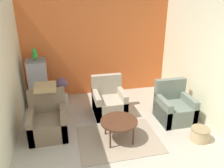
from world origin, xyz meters
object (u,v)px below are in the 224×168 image
at_px(wicker_basket, 200,134).
at_px(armchair_middle, 109,102).
at_px(coffee_table, 119,122).
at_px(parrot, 35,54).
at_px(potted_plant, 62,88).
at_px(armchair_right, 174,108).
at_px(birdcage, 39,83).
at_px(armchair_left, 48,122).

bearing_deg(wicker_basket, armchair_middle, 135.72).
distance_m(coffee_table, armchair_middle, 1.13).
xyz_separation_m(armchair_middle, parrot, (-1.69, 0.85, 1.10)).
height_order(coffee_table, armchair_middle, armchair_middle).
bearing_deg(armchair_middle, coffee_table, -92.22).
height_order(parrot, potted_plant, parrot).
bearing_deg(potted_plant, parrot, -176.66).
height_order(armchair_right, birdcage, birdcage).
relative_size(coffee_table, armchair_right, 0.80).
xyz_separation_m(armchair_right, potted_plant, (-2.52, 1.52, 0.11)).
height_order(armchair_left, potted_plant, armchair_left).
distance_m(armchair_right, potted_plant, 2.95).
xyz_separation_m(armchair_left, armchair_middle, (1.43, 0.59, 0.00)).
distance_m(coffee_table, wicker_basket, 1.67).
relative_size(armchair_middle, potted_plant, 1.31).
bearing_deg(armchair_middle, birdcage, 153.41).
bearing_deg(coffee_table, armchair_middle, 87.78).
height_order(coffee_table, armchair_right, armchair_right).
xyz_separation_m(armchair_left, potted_plant, (0.33, 1.47, 0.11)).
height_order(coffee_table, parrot, parrot).
relative_size(armchair_left, armchair_right, 1.00).
height_order(armchair_left, armchair_right, same).
xyz_separation_m(armchair_middle, birdcage, (-1.69, 0.84, 0.33)).
bearing_deg(coffee_table, birdcage, 129.88).
relative_size(coffee_table, potted_plant, 1.05).
bearing_deg(birdcage, armchair_middle, -26.59).
relative_size(armchair_left, parrot, 3.12).
bearing_deg(parrot, armchair_right, -25.59).
bearing_deg(birdcage, armchair_left, -79.86).
bearing_deg(armchair_right, parrot, 154.41).
xyz_separation_m(armchair_right, parrot, (-3.11, 1.49, 1.10)).
bearing_deg(potted_plant, coffee_table, -62.18).
xyz_separation_m(armchair_left, birdcage, (-0.26, 1.44, 0.33)).
relative_size(parrot, potted_plant, 0.42).
height_order(potted_plant, wicker_basket, potted_plant).
bearing_deg(potted_plant, birdcage, -176.42).
height_order(birdcage, wicker_basket, birdcage).
xyz_separation_m(birdcage, potted_plant, (0.59, 0.04, -0.21)).
xyz_separation_m(potted_plant, wicker_basket, (2.65, -2.40, -0.26)).
bearing_deg(armchair_left, birdcage, 100.14).
bearing_deg(armchair_middle, parrot, 153.34).
bearing_deg(birdcage, armchair_right, -25.56).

